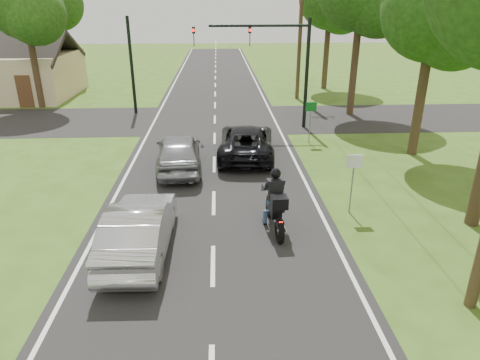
% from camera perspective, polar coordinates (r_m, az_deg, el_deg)
% --- Properties ---
extents(ground, '(140.00, 140.00, 0.00)m').
position_cam_1_polar(ground, '(12.11, -3.63, -11.28)').
color(ground, '#395317').
rests_on(ground, ground).
extents(road, '(8.00, 100.00, 0.01)m').
position_cam_1_polar(road, '(21.16, -3.43, 3.99)').
color(road, black).
rests_on(road, ground).
extents(cross_road, '(60.00, 7.00, 0.01)m').
position_cam_1_polar(cross_road, '(26.91, -3.38, 8.06)').
color(cross_road, black).
rests_on(cross_road, ground).
extents(motorcycle_rider, '(0.69, 2.44, 2.10)m').
position_cam_1_polar(motorcycle_rider, '(13.47, 4.73, -3.54)').
color(motorcycle_rider, black).
rests_on(motorcycle_rider, ground).
extents(dark_suv, '(2.86, 5.49, 1.48)m').
position_cam_1_polar(dark_suv, '(20.07, 0.85, 5.23)').
color(dark_suv, black).
rests_on(dark_suv, road).
extents(silver_sedan, '(1.71, 4.68, 1.53)m').
position_cam_1_polar(silver_sedan, '(12.61, -13.27, -6.30)').
color(silver_sedan, '#B9BABF').
rests_on(silver_sedan, road).
extents(silver_suv, '(2.22, 4.80, 1.59)m').
position_cam_1_polar(silver_suv, '(18.61, -8.18, 3.78)').
color(silver_suv, gray).
rests_on(silver_suv, road).
extents(traffic_signal, '(6.38, 0.44, 6.00)m').
position_cam_1_polar(traffic_signal, '(24.39, 4.57, 16.40)').
color(traffic_signal, black).
rests_on(traffic_signal, ground).
extents(signal_pole_far, '(0.20, 0.20, 6.00)m').
position_cam_1_polar(signal_pole_far, '(28.82, -14.24, 14.48)').
color(signal_pole_far, black).
rests_on(signal_pole_far, ground).
extents(utility_pole_far, '(1.60, 0.28, 10.00)m').
position_cam_1_polar(utility_pole_far, '(32.65, 8.06, 19.48)').
color(utility_pole_far, '#4C3922').
rests_on(utility_pole_far, ground).
extents(sign_white, '(0.55, 0.07, 2.12)m').
position_cam_1_polar(sign_white, '(14.71, 14.93, 1.33)').
color(sign_white, slate).
rests_on(sign_white, ground).
extents(sign_green, '(0.55, 0.07, 2.12)m').
position_cam_1_polar(sign_green, '(22.15, 9.41, 8.87)').
color(sign_green, slate).
rests_on(sign_green, ground).
extents(tree_row_c, '(4.80, 4.65, 8.76)m').
position_cam_1_polar(tree_row_c, '(21.13, 25.34, 19.22)').
color(tree_row_c, '#332316').
rests_on(tree_row_c, ground).
extents(tree_row_e, '(5.28, 5.12, 9.61)m').
position_cam_1_polar(tree_row_e, '(37.01, 12.47, 22.26)').
color(tree_row_e, '#332316').
rests_on(tree_row_e, ground).
extents(tree_left_near, '(5.12, 4.96, 9.22)m').
position_cam_1_polar(tree_left_near, '(32.15, -26.51, 20.06)').
color(tree_left_near, '#332316').
rests_on(tree_left_near, ground).
extents(house, '(10.20, 8.00, 4.84)m').
position_cam_1_polar(house, '(38.06, -28.89, 12.38)').
color(house, tan).
rests_on(house, ground).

